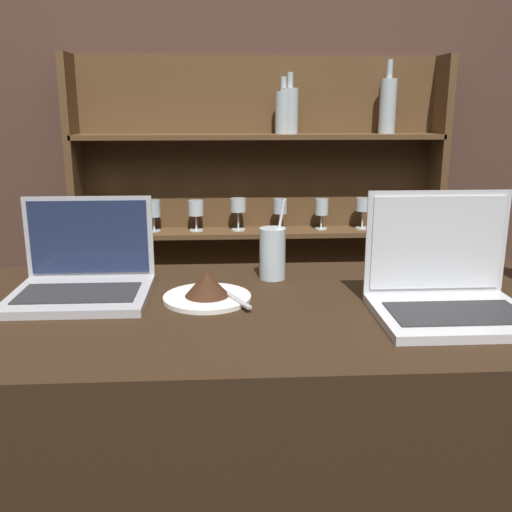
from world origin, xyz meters
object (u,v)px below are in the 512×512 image
object	(u,v)px
water_glass	(273,253)
laptop_far	(448,289)
laptop_near	(83,276)
cake_plate	(207,289)

from	to	relation	value
water_glass	laptop_far	bearing A→B (deg)	-38.27
laptop_near	laptop_far	bearing A→B (deg)	-12.10
laptop_far	water_glass	size ratio (longest dim) A/B	1.55
laptop_far	cake_plate	size ratio (longest dim) A/B	1.59
laptop_near	laptop_far	distance (m)	0.79
laptop_near	water_glass	distance (m)	0.45
laptop_near	water_glass	world-z (taller)	laptop_near
cake_plate	water_glass	size ratio (longest dim) A/B	0.97
laptop_near	cake_plate	xyz separation A→B (m)	(0.28, -0.06, -0.02)
cake_plate	water_glass	xyz separation A→B (m)	(0.16, 0.16, 0.04)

